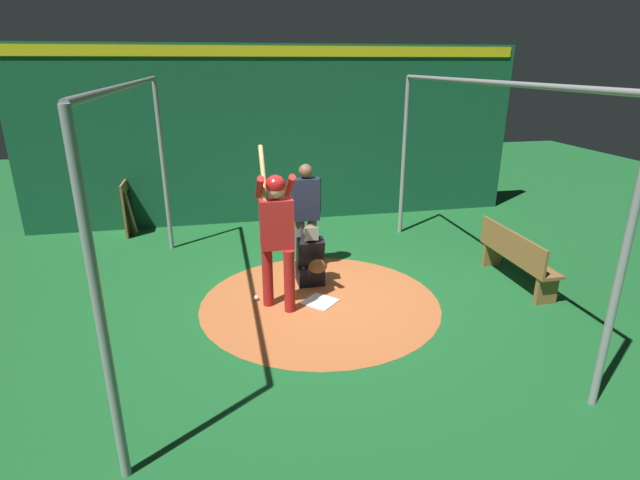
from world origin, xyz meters
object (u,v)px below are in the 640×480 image
catcher (311,261)px  baseball_1 (256,298)px  bench (516,256)px  baseball_0 (309,270)px  batter (277,229)px  home_plate (320,302)px  bat_rack (129,208)px  umpire (306,211)px

catcher → baseball_1: bearing=-64.9°
bench → baseball_0: bench is taller
batter → baseball_0: size_ratio=29.85×
catcher → bench: bearing=78.6°
catcher → baseball_0: bearing=173.9°
batter → home_plate: bearing=92.6°
home_plate → baseball_1: baseball_1 is taller
bat_rack → bench: bearing=58.0°
home_plate → bench: 3.10m
batter → umpire: size_ratio=1.26×
bat_rack → baseball_1: size_ratio=14.20×
bench → home_plate: bearing=-89.3°
catcher → batter: bearing=-40.6°
bench → baseball_1: (-0.21, -3.96, -0.40)m
batter → catcher: 1.19m
catcher → umpire: 0.87m
home_plate → catcher: size_ratio=0.43×
baseball_0 → baseball_1: 1.24m
umpire → bat_rack: 4.10m
catcher → baseball_0: size_ratio=13.07×
baseball_0 → bat_rack: bearing=-132.0°
home_plate → batter: 1.29m
umpire → baseball_0: umpire is taller
batter → umpire: batter is taller
batter → bat_rack: (-3.92, -2.50, -0.67)m
bench → baseball_1: bearing=-93.0°
baseball_0 → catcher: bearing=-6.1°
baseball_0 → bench: bearing=71.2°
bat_rack → baseball_0: bearing=48.0°
batter → baseball_1: (-0.27, -0.29, -1.12)m
baseball_0 → umpire: bearing=179.4°
batter → catcher: batter is taller
batter → baseball_0: bearing=150.1°
batter → umpire: (-1.31, 0.63, -0.17)m
home_plate → baseball_1: 0.92m
baseball_1 → batter: bearing=47.3°
bat_rack → bench: size_ratio=0.63×
batter → baseball_1: batter is taller
bat_rack → batter: bearing=32.5°
bench → baseball_0: bearing=-108.8°
batter → bat_rack: batter is taller
home_plate → umpire: 1.61m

